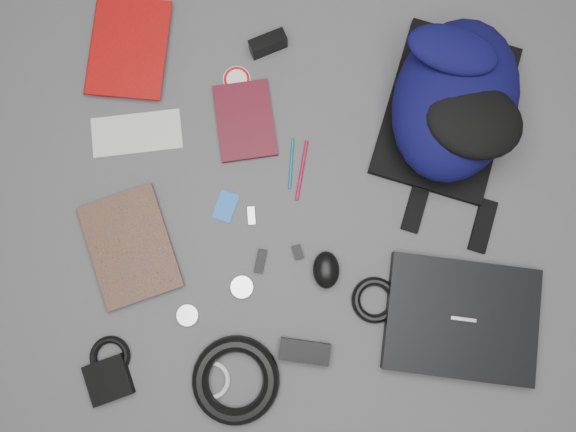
{
  "coord_description": "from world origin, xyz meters",
  "views": [
    {
      "loc": [
        -0.0,
        -0.17,
        1.37
      ],
      "look_at": [
        0.0,
        0.0,
        0.02
      ],
      "focal_mm": 35.0,
      "sensor_mm": 36.0,
      "label": 1
    }
  ],
  "objects_px": {
    "comic_book": "(92,260)",
    "power_brick": "(305,351)",
    "dvd_case": "(245,121)",
    "backpack": "(455,100)",
    "textbook_red": "(91,45)",
    "mouse": "(326,270)",
    "pouch": "(109,380)",
    "compact_camera": "(268,44)",
    "laptop": "(461,319)"
  },
  "relations": [
    {
      "from": "comic_book",
      "to": "power_brick",
      "type": "distance_m",
      "value": 0.56
    },
    {
      "from": "dvd_case",
      "to": "backpack",
      "type": "bearing_deg",
      "value": -5.35
    },
    {
      "from": "textbook_red",
      "to": "power_brick",
      "type": "relative_size",
      "value": 2.19
    },
    {
      "from": "power_brick",
      "to": "textbook_red",
      "type": "bearing_deg",
      "value": 133.22
    },
    {
      "from": "mouse",
      "to": "pouch",
      "type": "relative_size",
      "value": 0.92
    },
    {
      "from": "textbook_red",
      "to": "pouch",
      "type": "xyz_separation_m",
      "value": [
        0.07,
        -0.83,
        -0.0
      ]
    },
    {
      "from": "backpack",
      "to": "dvd_case",
      "type": "height_order",
      "value": "backpack"
    },
    {
      "from": "backpack",
      "to": "textbook_red",
      "type": "height_order",
      "value": "backpack"
    },
    {
      "from": "comic_book",
      "to": "textbook_red",
      "type": "bearing_deg",
      "value": 73.58
    },
    {
      "from": "backpack",
      "to": "compact_camera",
      "type": "relative_size",
      "value": 4.84
    },
    {
      "from": "textbook_red",
      "to": "power_brick",
      "type": "xyz_separation_m",
      "value": [
        0.54,
        -0.76,
        0.0
      ]
    },
    {
      "from": "dvd_case",
      "to": "power_brick",
      "type": "distance_m",
      "value": 0.58
    },
    {
      "from": "power_brick",
      "to": "comic_book",
      "type": "bearing_deg",
      "value": 165.02
    },
    {
      "from": "dvd_case",
      "to": "laptop",
      "type": "bearing_deg",
      "value": -51.37
    },
    {
      "from": "laptop",
      "to": "comic_book",
      "type": "height_order",
      "value": "laptop"
    },
    {
      "from": "backpack",
      "to": "textbook_red",
      "type": "relative_size",
      "value": 1.72
    },
    {
      "from": "textbook_red",
      "to": "power_brick",
      "type": "bearing_deg",
      "value": -49.37
    },
    {
      "from": "compact_camera",
      "to": "laptop",
      "type": "bearing_deg",
      "value": -78.58
    },
    {
      "from": "textbook_red",
      "to": "compact_camera",
      "type": "distance_m",
      "value": 0.45
    },
    {
      "from": "dvd_case",
      "to": "compact_camera",
      "type": "height_order",
      "value": "compact_camera"
    },
    {
      "from": "backpack",
      "to": "laptop",
      "type": "xyz_separation_m",
      "value": [
        0.01,
        -0.51,
        -0.08
      ]
    },
    {
      "from": "comic_book",
      "to": "pouch",
      "type": "relative_size",
      "value": 2.72
    },
    {
      "from": "comic_book",
      "to": "power_brick",
      "type": "relative_size",
      "value": 2.22
    },
    {
      "from": "mouse",
      "to": "power_brick",
      "type": "xyz_separation_m",
      "value": [
        -0.05,
        -0.19,
        -0.01
      ]
    },
    {
      "from": "textbook_red",
      "to": "pouch",
      "type": "height_order",
      "value": "textbook_red"
    },
    {
      "from": "backpack",
      "to": "pouch",
      "type": "distance_m",
      "value": 1.05
    },
    {
      "from": "comic_book",
      "to": "dvd_case",
      "type": "xyz_separation_m",
      "value": [
        0.37,
        0.35,
        -0.0
      ]
    },
    {
      "from": "comic_book",
      "to": "mouse",
      "type": "height_order",
      "value": "mouse"
    },
    {
      "from": "comic_book",
      "to": "compact_camera",
      "type": "bearing_deg",
      "value": 32.75
    },
    {
      "from": "power_brick",
      "to": "laptop",
      "type": "bearing_deg",
      "value": 19.41
    },
    {
      "from": "backpack",
      "to": "compact_camera",
      "type": "distance_m",
      "value": 0.48
    },
    {
      "from": "backpack",
      "to": "comic_book",
      "type": "distance_m",
      "value": 0.95
    },
    {
      "from": "backpack",
      "to": "mouse",
      "type": "relative_size",
      "value": 5.05
    },
    {
      "from": "mouse",
      "to": "pouch",
      "type": "xyz_separation_m",
      "value": [
        -0.51,
        -0.25,
        -0.01
      ]
    },
    {
      "from": "comic_book",
      "to": "laptop",
      "type": "bearing_deg",
      "value": -28.18
    },
    {
      "from": "power_brick",
      "to": "mouse",
      "type": "bearing_deg",
      "value": 82.63
    },
    {
      "from": "dvd_case",
      "to": "pouch",
      "type": "distance_m",
      "value": 0.7
    },
    {
      "from": "laptop",
      "to": "backpack",
      "type": "bearing_deg",
      "value": 99.14
    },
    {
      "from": "dvd_case",
      "to": "comic_book",
      "type": "bearing_deg",
      "value": -144.63
    },
    {
      "from": "mouse",
      "to": "pouch",
      "type": "bearing_deg",
      "value": -154.08
    },
    {
      "from": "backpack",
      "to": "textbook_red",
      "type": "distance_m",
      "value": 0.91
    },
    {
      "from": "textbook_red",
      "to": "mouse",
      "type": "distance_m",
      "value": 0.82
    },
    {
      "from": "backpack",
      "to": "power_brick",
      "type": "relative_size",
      "value": 3.78
    },
    {
      "from": "dvd_case",
      "to": "power_brick",
      "type": "height_order",
      "value": "power_brick"
    },
    {
      "from": "dvd_case",
      "to": "textbook_red",
      "type": "bearing_deg",
      "value": 145.37
    },
    {
      "from": "textbook_red",
      "to": "dvd_case",
      "type": "bearing_deg",
      "value": -21.25
    },
    {
      "from": "mouse",
      "to": "power_brick",
      "type": "height_order",
      "value": "mouse"
    },
    {
      "from": "backpack",
      "to": "comic_book",
      "type": "bearing_deg",
      "value": -139.75
    },
    {
      "from": "textbook_red",
      "to": "mouse",
      "type": "bearing_deg",
      "value": -38.59
    },
    {
      "from": "comic_book",
      "to": "compact_camera",
      "type": "height_order",
      "value": "compact_camera"
    }
  ]
}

